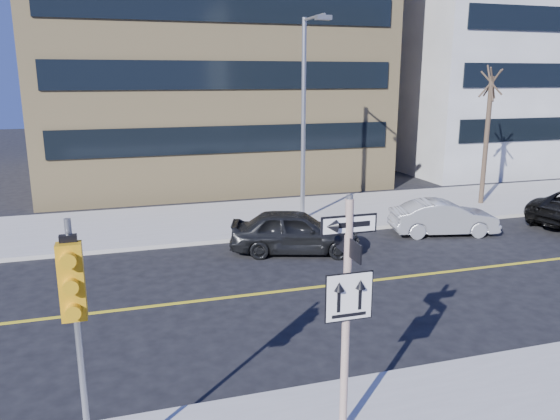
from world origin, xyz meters
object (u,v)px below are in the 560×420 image
object	(u,v)px
sign_pole	(347,305)
streetlight_a	(306,107)
parked_car_a	(295,231)
parked_car_b	(444,218)
street_tree_west	(491,86)
traffic_signal	(74,304)

from	to	relation	value
sign_pole	streetlight_a	size ratio (longest dim) A/B	0.51
sign_pole	parked_car_a	size ratio (longest dim) A/B	0.92
parked_car_b	street_tree_west	distance (m)	7.49
streetlight_a	street_tree_west	size ratio (longest dim) A/B	1.26
streetlight_a	sign_pole	bearing A→B (deg)	-106.77
streetlight_a	street_tree_west	distance (m)	9.05
parked_car_a	parked_car_b	xyz separation A→B (m)	(6.18, 0.44, -0.09)
traffic_signal	streetlight_a	bearing A→B (deg)	59.20
parked_car_b	sign_pole	bearing A→B (deg)	152.30
streetlight_a	street_tree_west	xyz separation A→B (m)	(9.00, 0.54, 0.77)
sign_pole	street_tree_west	bearing A→B (deg)	46.74
sign_pole	streetlight_a	world-z (taller)	streetlight_a
sign_pole	traffic_signal	world-z (taller)	sign_pole
traffic_signal	parked_car_a	size ratio (longest dim) A/B	0.90
traffic_signal	street_tree_west	world-z (taller)	street_tree_west
streetlight_a	traffic_signal	bearing A→B (deg)	-120.80
sign_pole	parked_car_a	distance (m)	10.19
parked_car_b	streetlight_a	world-z (taller)	streetlight_a
traffic_signal	parked_car_a	bearing A→B (deg)	57.11
traffic_signal	parked_car_a	distance (m)	12.02
sign_pole	streetlight_a	distance (m)	14.05
parked_car_a	parked_car_b	bearing A→B (deg)	-68.34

